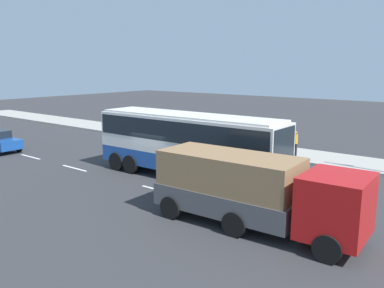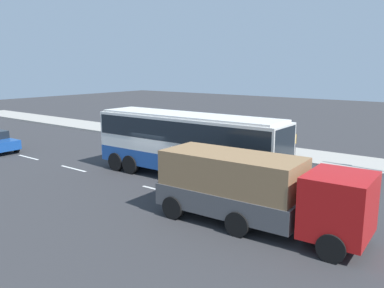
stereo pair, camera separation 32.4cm
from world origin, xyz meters
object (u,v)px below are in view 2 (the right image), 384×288
object	(u,v)px
pedestrian_near_curb	(285,142)
pedestrian_at_crossing	(294,141)
coach_bus	(188,139)
cargo_truck	(256,189)

from	to	relation	value
pedestrian_near_curb	pedestrian_at_crossing	world-z (taller)	pedestrian_at_crossing
pedestrian_near_curb	pedestrian_at_crossing	bearing A→B (deg)	138.05
pedestrian_at_crossing	coach_bus	bearing A→B (deg)	-62.98
coach_bus	cargo_truck	distance (m)	7.41
coach_bus	pedestrian_near_curb	xyz separation A→B (m)	(2.21, 8.02, -1.10)
pedestrian_near_curb	cargo_truck	bearing A→B (deg)	17.02
pedestrian_near_curb	pedestrian_at_crossing	distance (m)	0.65
cargo_truck	pedestrian_at_crossing	world-z (taller)	cargo_truck
coach_bus	pedestrian_at_crossing	distance (m)	8.98
cargo_truck	pedestrian_near_curb	xyz separation A→B (m)	(-4.11, 11.83, -0.41)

